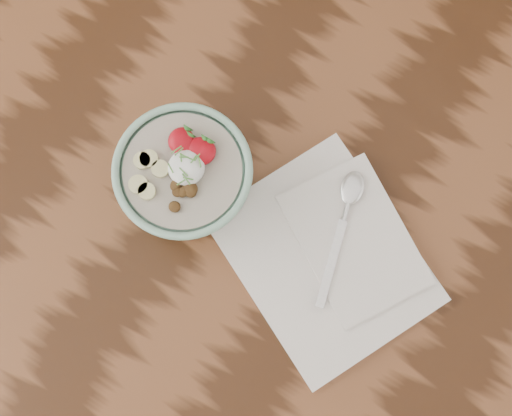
{
  "coord_description": "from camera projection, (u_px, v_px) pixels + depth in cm",
  "views": [
    {
      "loc": [
        -2.14,
        -15.48,
        167.0
      ],
      "look_at": [
        -10.52,
        -1.96,
        85.18
      ],
      "focal_mm": 50.0,
      "sensor_mm": 36.0,
      "label": 1
    }
  ],
  "objects": [
    {
      "name": "table",
      "position": [
        326.0,
        261.0,
        1.02
      ],
      "size": [
        160.0,
        90.0,
        75.0
      ],
      "color": "#361C0D",
      "rests_on": "ground"
    },
    {
      "name": "breakfast_bowl",
      "position": [
        185.0,
        177.0,
        0.89
      ],
      "size": [
        17.02,
        17.02,
        11.29
      ],
      "rotation": [
        0.0,
        0.0,
        -0.24
      ],
      "color": "#87B6A0",
      "rests_on": "table"
    },
    {
      "name": "napkin",
      "position": [
        331.0,
        255.0,
        0.92
      ],
      "size": [
        32.81,
        30.43,
        1.62
      ],
      "rotation": [
        0.0,
        0.0,
        -0.44
      ],
      "color": "silver",
      "rests_on": "table"
    },
    {
      "name": "spoon",
      "position": [
        347.0,
        207.0,
        0.92
      ],
      "size": [
        6.86,
        18.18,
        0.96
      ],
      "rotation": [
        0.0,
        0.0,
        0.27
      ],
      "color": "silver",
      "rests_on": "napkin"
    }
  ]
}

